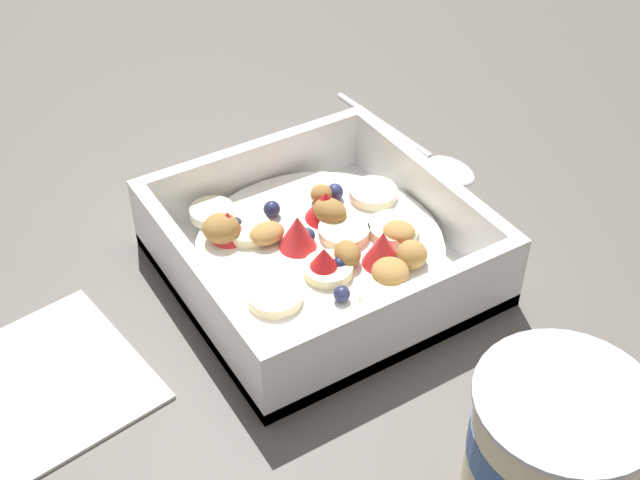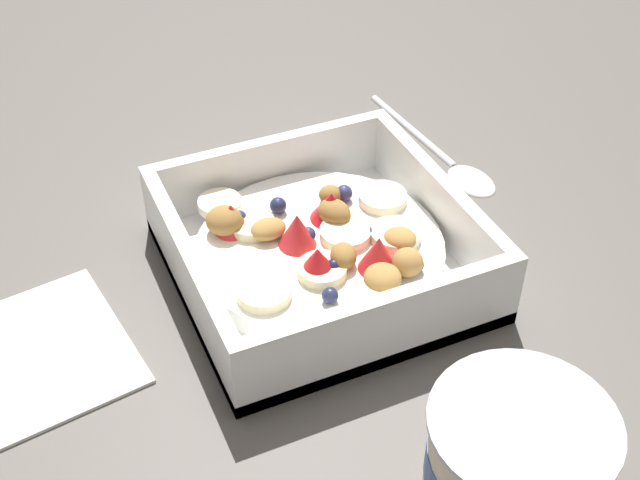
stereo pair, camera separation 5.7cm
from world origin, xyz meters
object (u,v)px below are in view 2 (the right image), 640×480
at_px(spoon, 452,161).
at_px(yogurt_cup, 513,468).
at_px(folded_napkin, 28,357).
at_px(fruit_bowl, 320,251).

height_order(spoon, yogurt_cup, yogurt_cup).
height_order(spoon, folded_napkin, spoon).
xyz_separation_m(fruit_bowl, spoon, (-0.15, -0.08, -0.02)).
distance_m(fruit_bowl, folded_napkin, 0.20).
xyz_separation_m(yogurt_cup, folded_napkin, (0.21, -0.21, -0.04)).
bearing_deg(spoon, yogurt_cup, 63.77).
xyz_separation_m(spoon, folded_napkin, (0.35, 0.08, -0.00)).
height_order(yogurt_cup, folded_napkin, yogurt_cup).
bearing_deg(fruit_bowl, spoon, -153.30).
relative_size(fruit_bowl, folded_napkin, 1.62).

